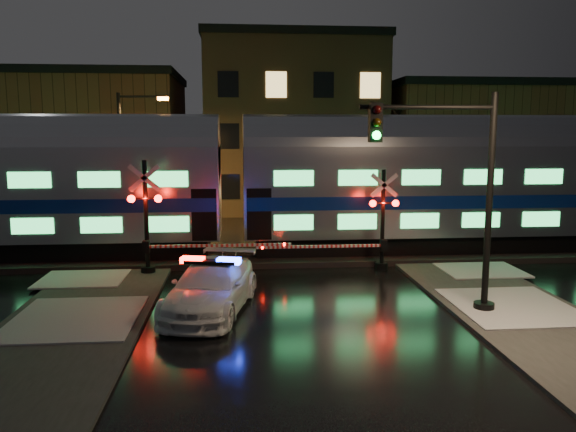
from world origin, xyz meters
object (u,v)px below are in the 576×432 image
Objects in this scene: crossing_signal_right at (374,230)px; crossing_signal_left at (156,228)px; traffic_light at (456,199)px; police_car at (211,287)px; streetlight at (126,158)px.

crossing_signal_left is (-8.39, 0.01, 0.17)m from crossing_signal_right.
crossing_signal_right is at bearing -0.06° from crossing_signal_left.
traffic_light is (1.05, -5.52, 1.83)m from crossing_signal_right.
crossing_signal_right is 5.91m from traffic_light.
crossing_signal_left is (-2.28, 4.58, 1.06)m from police_car.
traffic_light is 0.90× the size of streetlight.
streetlight is (-2.29, 6.69, 2.39)m from crossing_signal_left.
streetlight is (-11.73, 12.22, 0.73)m from traffic_light.
crossing_signal_right is at bearing 87.53° from traffic_light.
streetlight is (-10.68, 6.70, 2.56)m from crossing_signal_right.
crossing_signal_left is at bearing 136.42° from traffic_light.
streetlight is (-4.57, 11.27, 3.45)m from police_car.
traffic_light is (9.44, -5.53, 1.66)m from crossing_signal_left.
crossing_signal_left is 7.46m from streetlight.
crossing_signal_right is at bearing -32.09° from streetlight.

